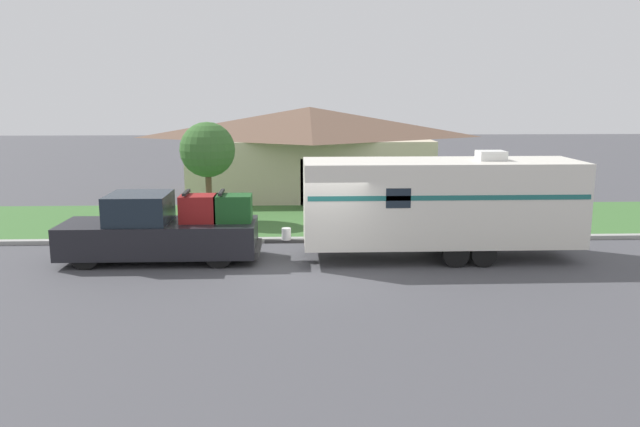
% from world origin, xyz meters
% --- Properties ---
extents(ground_plane, '(120.00, 120.00, 0.00)m').
position_xyz_m(ground_plane, '(0.00, 0.00, 0.00)').
color(ground_plane, '#47474C').
extents(curb_strip, '(80.00, 0.30, 0.14)m').
position_xyz_m(curb_strip, '(0.00, 3.75, 0.07)').
color(curb_strip, '#999993').
rests_on(curb_strip, ground_plane).
extents(lawn_strip, '(80.00, 7.00, 0.03)m').
position_xyz_m(lawn_strip, '(0.00, 7.40, 0.01)').
color(lawn_strip, '#3D6B33').
rests_on(lawn_strip, ground_plane).
extents(house_across_street, '(12.11, 7.07, 4.30)m').
position_xyz_m(house_across_street, '(-0.03, 13.89, 2.23)').
color(house_across_street, beige).
rests_on(house_across_street, ground_plane).
extents(pickup_truck, '(5.84, 2.03, 2.10)m').
position_xyz_m(pickup_truck, '(-4.76, 1.49, 0.93)').
color(pickup_truck, black).
rests_on(pickup_truck, ground_plane).
extents(travel_trailer, '(9.39, 2.43, 3.26)m').
position_xyz_m(travel_trailer, '(3.59, 1.49, 1.73)').
color(travel_trailer, black).
rests_on(travel_trailer, ground_plane).
extents(mailbox, '(0.48, 0.20, 1.33)m').
position_xyz_m(mailbox, '(0.78, 4.35, 1.02)').
color(mailbox, brown).
rests_on(mailbox, ground_plane).
extents(tree_in_yard, '(2.14, 2.14, 3.87)m').
position_xyz_m(tree_in_yard, '(-4.15, 7.48, 2.78)').
color(tree_in_yard, brown).
rests_on(tree_in_yard, ground_plane).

